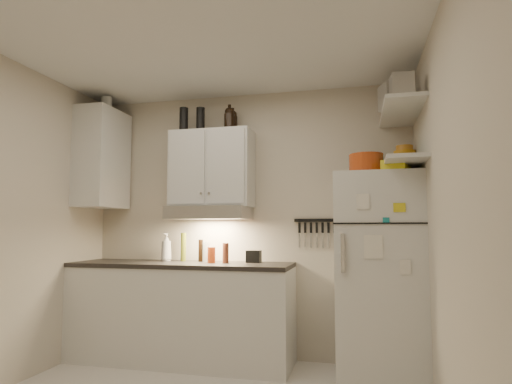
# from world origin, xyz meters

# --- Properties ---
(ceiling) EXTENTS (3.20, 3.00, 0.02)m
(ceiling) POSITION_xyz_m (0.00, 0.00, 2.61)
(ceiling) COLOR silver
(ceiling) RESTS_ON ground
(back_wall) EXTENTS (3.20, 0.02, 2.60)m
(back_wall) POSITION_xyz_m (0.00, 1.51, 1.30)
(back_wall) COLOR beige
(back_wall) RESTS_ON ground
(right_wall) EXTENTS (0.02, 3.00, 2.60)m
(right_wall) POSITION_xyz_m (1.61, 0.00, 1.30)
(right_wall) COLOR beige
(right_wall) RESTS_ON ground
(base_cabinet) EXTENTS (2.10, 0.60, 0.88)m
(base_cabinet) POSITION_xyz_m (-0.55, 1.20, 0.44)
(base_cabinet) COLOR silver
(base_cabinet) RESTS_ON floor
(countertop) EXTENTS (2.10, 0.62, 0.04)m
(countertop) POSITION_xyz_m (-0.55, 1.20, 0.90)
(countertop) COLOR black
(countertop) RESTS_ON base_cabinet
(upper_cabinet) EXTENTS (0.80, 0.33, 0.75)m
(upper_cabinet) POSITION_xyz_m (-0.30, 1.33, 1.83)
(upper_cabinet) COLOR silver
(upper_cabinet) RESTS_ON back_wall
(side_cabinet) EXTENTS (0.33, 0.55, 1.00)m
(side_cabinet) POSITION_xyz_m (-1.44, 1.20, 1.95)
(side_cabinet) COLOR silver
(side_cabinet) RESTS_ON left_wall
(range_hood) EXTENTS (0.76, 0.46, 0.12)m
(range_hood) POSITION_xyz_m (-0.30, 1.27, 1.39)
(range_hood) COLOR silver
(range_hood) RESTS_ON back_wall
(fridge) EXTENTS (0.70, 0.68, 1.70)m
(fridge) POSITION_xyz_m (1.25, 1.16, 0.85)
(fridge) COLOR silver
(fridge) RESTS_ON floor
(shelf_hi) EXTENTS (0.30, 0.95, 0.03)m
(shelf_hi) POSITION_xyz_m (1.45, 1.02, 2.20)
(shelf_hi) COLOR silver
(shelf_hi) RESTS_ON right_wall
(shelf_lo) EXTENTS (0.30, 0.95, 0.03)m
(shelf_lo) POSITION_xyz_m (1.45, 1.02, 1.76)
(shelf_lo) COLOR silver
(shelf_lo) RESTS_ON right_wall
(knife_strip) EXTENTS (0.42, 0.02, 0.03)m
(knife_strip) POSITION_xyz_m (0.70, 1.49, 1.32)
(knife_strip) COLOR black
(knife_strip) RESTS_ON back_wall
(dutch_oven) EXTENTS (0.35, 0.35, 0.16)m
(dutch_oven) POSITION_xyz_m (1.17, 1.07, 1.78)
(dutch_oven) COLOR #AF3D14
(dutch_oven) RESTS_ON fridge
(book_stack) EXTENTS (0.25, 0.28, 0.08)m
(book_stack) POSITION_xyz_m (1.39, 0.95, 1.74)
(book_stack) COLOR gold
(book_stack) RESTS_ON fridge
(spice_jar) EXTENTS (0.07, 0.07, 0.10)m
(spice_jar) POSITION_xyz_m (1.33, 1.16, 1.75)
(spice_jar) COLOR silver
(spice_jar) RESTS_ON fridge
(stock_pot) EXTENTS (0.40, 0.40, 0.23)m
(stock_pot) POSITION_xyz_m (1.47, 1.35, 2.33)
(stock_pot) COLOR silver
(stock_pot) RESTS_ON shelf_hi
(tin_a) EXTENTS (0.26, 0.25, 0.21)m
(tin_a) POSITION_xyz_m (1.40, 1.00, 2.32)
(tin_a) COLOR #AAAAAD
(tin_a) RESTS_ON shelf_hi
(tin_b) EXTENTS (0.17, 0.17, 0.16)m
(tin_b) POSITION_xyz_m (1.43, 0.63, 2.29)
(tin_b) COLOR #AAAAAD
(tin_b) RESTS_ON shelf_hi
(bowl_teal) EXTENTS (0.24, 0.24, 0.10)m
(bowl_teal) POSITION_xyz_m (1.48, 1.32, 1.82)
(bowl_teal) COLOR teal
(bowl_teal) RESTS_ON shelf_lo
(bowl_orange) EXTENTS (0.19, 0.19, 0.06)m
(bowl_orange) POSITION_xyz_m (1.50, 1.34, 1.90)
(bowl_orange) COLOR orange
(bowl_orange) RESTS_ON bowl_teal
(bowl_yellow) EXTENTS (0.15, 0.15, 0.05)m
(bowl_yellow) POSITION_xyz_m (1.50, 1.34, 1.95)
(bowl_yellow) COLOR orange
(bowl_yellow) RESTS_ON bowl_orange
(plates) EXTENTS (0.25, 0.25, 0.05)m
(plates) POSITION_xyz_m (1.44, 0.97, 1.80)
(plates) COLOR teal
(plates) RESTS_ON shelf_lo
(growler_a) EXTENTS (0.11, 0.11, 0.25)m
(growler_a) POSITION_xyz_m (-0.13, 1.36, 2.32)
(growler_a) COLOR black
(growler_a) RESTS_ON upper_cabinet
(growler_b) EXTENTS (0.12, 0.12, 0.23)m
(growler_b) POSITION_xyz_m (-0.11, 1.40, 2.31)
(growler_b) COLOR black
(growler_b) RESTS_ON upper_cabinet
(thermos_a) EXTENTS (0.11, 0.11, 0.24)m
(thermos_a) POSITION_xyz_m (-0.42, 1.32, 2.32)
(thermos_a) COLOR black
(thermos_a) RESTS_ON upper_cabinet
(thermos_b) EXTENTS (0.10, 0.10, 0.25)m
(thermos_b) POSITION_xyz_m (-0.59, 1.29, 2.32)
(thermos_b) COLOR black
(thermos_b) RESTS_ON upper_cabinet
(side_jar) EXTENTS (0.13, 0.13, 0.14)m
(side_jar) POSITION_xyz_m (-1.39, 1.18, 2.52)
(side_jar) COLOR silver
(side_jar) RESTS_ON side_cabinet
(soap_bottle) EXTENTS (0.13, 0.13, 0.31)m
(soap_bottle) POSITION_xyz_m (-0.77, 1.32, 1.07)
(soap_bottle) COLOR silver
(soap_bottle) RESTS_ON countertop
(pepper_mill) EXTENTS (0.08, 0.08, 0.19)m
(pepper_mill) POSITION_xyz_m (-0.12, 1.22, 1.01)
(pepper_mill) COLOR brown
(pepper_mill) RESTS_ON countertop
(oil_bottle) EXTENTS (0.07, 0.07, 0.28)m
(oil_bottle) POSITION_xyz_m (-0.60, 1.36, 1.06)
(oil_bottle) COLOR #5A6218
(oil_bottle) RESTS_ON countertop
(vinegar_bottle) EXTENTS (0.06, 0.06, 0.21)m
(vinegar_bottle) POSITION_xyz_m (-0.41, 1.34, 1.03)
(vinegar_bottle) COLOR black
(vinegar_bottle) RESTS_ON countertop
(clear_bottle) EXTENTS (0.07, 0.07, 0.19)m
(clear_bottle) POSITION_xyz_m (-0.34, 1.31, 1.02)
(clear_bottle) COLOR silver
(clear_bottle) RESTS_ON countertop
(red_jar) EXTENTS (0.09, 0.09, 0.15)m
(red_jar) POSITION_xyz_m (-0.25, 1.21, 0.99)
(red_jar) COLOR #AF3D14
(red_jar) RESTS_ON countertop
(caddy) EXTENTS (0.14, 0.10, 0.11)m
(caddy) POSITION_xyz_m (0.12, 1.34, 0.98)
(caddy) COLOR black
(caddy) RESTS_ON countertop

